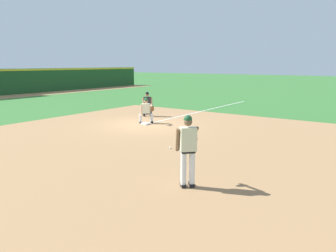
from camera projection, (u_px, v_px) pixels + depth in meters
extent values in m
plane|color=#336B2D|center=(146.00, 125.00, 16.96)|extent=(160.00, 160.00, 0.00)
cube|color=#9E754C|center=(159.00, 145.00, 12.66)|extent=(18.00, 18.00, 0.01)
cube|color=white|center=(206.00, 110.00, 22.16)|extent=(12.99, 0.10, 0.00)
cube|color=white|center=(146.00, 124.00, 16.95)|extent=(0.38, 0.38, 0.09)
sphere|color=white|center=(170.00, 148.00, 12.13)|extent=(0.07, 0.07, 0.07)
cube|color=black|center=(183.00, 185.00, 8.37)|extent=(0.26, 0.26, 0.09)
cylinder|color=white|center=(183.00, 169.00, 8.25)|extent=(0.15, 0.15, 0.84)
cube|color=black|center=(191.00, 185.00, 8.41)|extent=(0.26, 0.26, 0.09)
cylinder|color=white|center=(192.00, 168.00, 8.29)|extent=(0.15, 0.15, 0.84)
cube|color=black|center=(188.00, 151.00, 8.19)|extent=(0.38, 0.38, 0.06)
cube|color=beige|center=(188.00, 139.00, 8.13)|extent=(0.45, 0.45, 0.60)
sphere|color=brown|center=(188.00, 122.00, 8.07)|extent=(0.21, 0.21, 0.21)
sphere|color=#194C28|center=(188.00, 119.00, 8.05)|extent=(0.20, 0.20, 0.20)
cube|color=#194C28|center=(187.00, 119.00, 8.15)|extent=(0.20, 0.20, 0.02)
cylinder|color=brown|center=(178.00, 140.00, 8.16)|extent=(0.20, 0.20, 0.59)
cylinder|color=brown|center=(195.00, 133.00, 8.44)|extent=(0.43, 0.44, 0.41)
ellipsoid|color=brown|center=(194.00, 138.00, 8.55)|extent=(0.35, 0.35, 0.34)
cube|color=black|center=(152.00, 122.00, 17.40)|extent=(0.26, 0.26, 0.09)
cylinder|color=white|center=(152.00, 118.00, 17.40)|extent=(0.15, 0.15, 0.40)
cube|color=black|center=(141.00, 122.00, 17.30)|extent=(0.26, 0.26, 0.09)
cylinder|color=white|center=(140.00, 118.00, 17.29)|extent=(0.15, 0.15, 0.40)
cube|color=black|center=(146.00, 114.00, 17.30)|extent=(0.38, 0.38, 0.06)
cube|color=beige|center=(146.00, 108.00, 17.25)|extent=(0.45, 0.45, 0.52)
sphere|color=tan|center=(146.00, 101.00, 17.16)|extent=(0.21, 0.21, 0.21)
sphere|color=#194C28|center=(146.00, 100.00, 17.15)|extent=(0.20, 0.20, 0.20)
cube|color=#194C28|center=(146.00, 100.00, 17.06)|extent=(0.20, 0.20, 0.02)
cylinder|color=tan|center=(152.00, 107.00, 16.87)|extent=(0.47, 0.48, 0.24)
cylinder|color=tan|center=(141.00, 110.00, 17.12)|extent=(0.23, 0.23, 0.58)
ellipsoid|color=brown|center=(152.00, 109.00, 16.67)|extent=(0.30, 0.30, 0.35)
cube|color=black|center=(151.00, 115.00, 19.70)|extent=(0.26, 0.26, 0.09)
cylinder|color=#515154|center=(151.00, 111.00, 19.69)|extent=(0.15, 0.15, 0.50)
cube|color=black|center=(144.00, 115.00, 19.65)|extent=(0.26, 0.26, 0.09)
cylinder|color=#515154|center=(144.00, 111.00, 19.63)|extent=(0.15, 0.15, 0.50)
cube|color=black|center=(147.00, 106.00, 19.61)|extent=(0.38, 0.38, 0.06)
cube|color=#232326|center=(147.00, 101.00, 19.55)|extent=(0.45, 0.45, 0.54)
sphere|color=#9E7051|center=(147.00, 95.00, 19.46)|extent=(0.21, 0.21, 0.21)
sphere|color=black|center=(147.00, 93.00, 19.45)|extent=(0.20, 0.20, 0.20)
cube|color=black|center=(147.00, 94.00, 19.36)|extent=(0.20, 0.20, 0.02)
cylinder|color=#9E7051|center=(152.00, 102.00, 19.46)|extent=(0.30, 0.29, 0.56)
cylinder|color=#9E7051|center=(143.00, 102.00, 19.38)|extent=(0.30, 0.29, 0.56)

